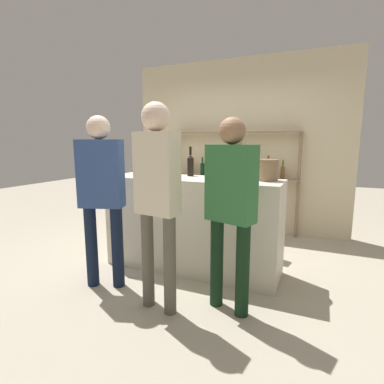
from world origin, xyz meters
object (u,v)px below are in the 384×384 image
object	(u,v)px
wine_glass	(248,168)
customer_left	(101,188)
customer_center	(157,188)
server_behind_counter	(234,180)
cork_jar	(160,171)
counter_bottle_1	(149,164)
ice_bucket	(267,170)
counter_bottle_0	(170,167)
counter_bottle_2	(190,165)
customer_right	(231,200)

from	to	relation	value
wine_glass	customer_left	world-z (taller)	customer_left
wine_glass	customer_center	bearing A→B (deg)	-115.71
server_behind_counter	cork_jar	bearing A→B (deg)	-23.70
counter_bottle_1	ice_bucket	xyz separation A→B (m)	(1.48, -0.07, -0.01)
counter_bottle_1	cork_jar	distance (m)	0.33
counter_bottle_0	customer_center	distance (m)	0.88
counter_bottle_0	customer_left	world-z (taller)	customer_left
counter_bottle_2	server_behind_counter	size ratio (longest dim) A/B	0.22
counter_bottle_2	cork_jar	distance (m)	0.36
wine_glass	cork_jar	distance (m)	1.01
counter_bottle_2	customer_left	size ratio (longest dim) A/B	0.21
ice_bucket	customer_center	bearing A→B (deg)	-125.66
wine_glass	customer_right	world-z (taller)	customer_right
wine_glass	customer_left	distance (m)	1.55
counter_bottle_0	counter_bottle_1	xyz separation A→B (m)	(-0.45, 0.27, -0.01)
counter_bottle_0	customer_right	xyz separation A→B (m)	(0.88, -0.58, -0.21)
counter_bottle_0	customer_right	size ratio (longest dim) A/B	0.20
counter_bottle_0	ice_bucket	bearing A→B (deg)	11.00
counter_bottle_0	counter_bottle_1	world-z (taller)	counter_bottle_0
customer_left	counter_bottle_0	bearing A→B (deg)	-51.09
customer_left	server_behind_counter	size ratio (longest dim) A/B	1.07
customer_center	ice_bucket	bearing A→B (deg)	-26.77
counter_bottle_0	customer_right	world-z (taller)	customer_right
counter_bottle_1	ice_bucket	bearing A→B (deg)	-2.76
counter_bottle_0	customer_center	bearing A→B (deg)	-69.24
wine_glass	cork_jar	size ratio (longest dim) A/B	1.25
counter_bottle_0	cork_jar	bearing A→B (deg)	151.21
wine_glass	cork_jar	world-z (taller)	wine_glass
counter_bottle_2	ice_bucket	xyz separation A→B (m)	(0.91, -0.07, -0.02)
wine_glass	ice_bucket	bearing A→B (deg)	-13.02
counter_bottle_2	cork_jar	xyz separation A→B (m)	(-0.31, -0.18, -0.07)
counter_bottle_0	customer_left	size ratio (longest dim) A/B	0.19
cork_jar	customer_center	distance (m)	1.04
ice_bucket	counter_bottle_0	bearing A→B (deg)	-169.00
server_behind_counter	customer_left	bearing A→B (deg)	-16.60
counter_bottle_2	wine_glass	bearing A→B (deg)	-1.87
counter_bottle_0	counter_bottle_1	distance (m)	0.52
server_behind_counter	ice_bucket	bearing A→B (deg)	46.89
ice_bucket	server_behind_counter	xyz separation A→B (m)	(-0.58, 0.81, -0.23)
ice_bucket	customer_left	bearing A→B (deg)	-149.57
counter_bottle_0	counter_bottle_2	bearing A→B (deg)	64.58
cork_jar	customer_right	xyz separation A→B (m)	(1.06, -0.68, -0.14)
server_behind_counter	customer_right	xyz separation A→B (m)	(0.42, -1.59, 0.04)
counter_bottle_1	ice_bucket	world-z (taller)	counter_bottle_1
ice_bucket	customer_center	world-z (taller)	customer_center
ice_bucket	cork_jar	xyz separation A→B (m)	(-1.22, -0.10, -0.05)
counter_bottle_2	server_behind_counter	bearing A→B (deg)	65.74
ice_bucket	cork_jar	bearing A→B (deg)	-175.07
counter_bottle_2	ice_bucket	size ratio (longest dim) A/B	1.50
counter_bottle_0	wine_glass	size ratio (longest dim) A/B	2.01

